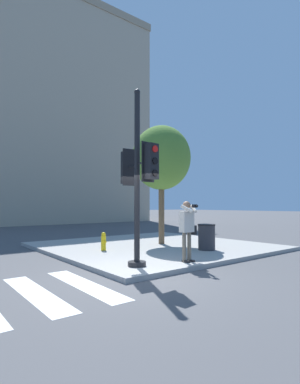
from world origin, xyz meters
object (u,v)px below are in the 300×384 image
street_tree (161,158)px  trash_bin (207,237)px  traffic_signal_pole (138,177)px  person_photographer (187,225)px  fire_hydrant (104,241)px

street_tree → trash_bin: street_tree is taller
traffic_signal_pole → person_photographer: traffic_signal_pole is taller
street_tree → trash_bin: 3.82m
traffic_signal_pole → trash_bin: traffic_signal_pole is taller
street_tree → fire_hydrant: bearing=-178.1°
trash_bin → street_tree: bearing=94.4°
fire_hydrant → street_tree: bearing=1.9°
street_tree → fire_hydrant: size_ratio=7.69×
person_photographer → traffic_signal_pole: bearing=164.9°
fire_hydrant → trash_bin: trash_bin is taller
person_photographer → street_tree: street_tree is taller
person_photographer → fire_hydrant: size_ratio=2.67×
street_tree → trash_bin: (0.17, -2.26, -3.07)m
traffic_signal_pole → person_photographer: (1.44, -0.39, -1.31)m
person_photographer → street_tree: bearing=60.2°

